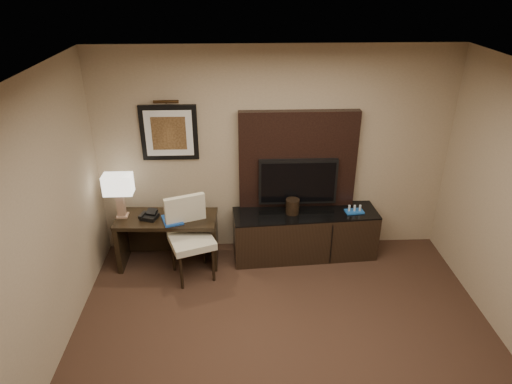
{
  "coord_description": "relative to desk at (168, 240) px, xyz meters",
  "views": [
    {
      "loc": [
        -0.45,
        -2.91,
        3.49
      ],
      "look_at": [
        -0.26,
        1.8,
        1.15
      ],
      "focal_mm": 32.0,
      "sensor_mm": 36.0,
      "label": 1
    }
  ],
  "objects": [
    {
      "name": "ceiling",
      "position": [
        1.37,
        -2.1,
        2.37
      ],
      "size": [
        4.5,
        5.0,
        0.01
      ],
      "primitive_type": "cube",
      "color": "silver",
      "rests_on": "wall_back"
    },
    {
      "name": "wall_back",
      "position": [
        1.37,
        0.4,
        1.02
      ],
      "size": [
        4.5,
        0.01,
        2.7
      ],
      "primitive_type": "cube",
      "color": "tan",
      "rests_on": "floor"
    },
    {
      "name": "wall_left",
      "position": [
        -0.88,
        -2.1,
        1.02
      ],
      "size": [
        0.01,
        5.0,
        2.7
      ],
      "primitive_type": "cube",
      "color": "tan",
      "rests_on": "floor"
    },
    {
      "name": "desk",
      "position": [
        0.0,
        0.0,
        0.0
      ],
      "size": [
        1.27,
        0.59,
        0.67
      ],
      "primitive_type": "cube",
      "rotation": [
        0.0,
        0.0,
        -0.05
      ],
      "color": "black",
      "rests_on": "floor"
    },
    {
      "name": "credenza",
      "position": [
        1.77,
        0.1,
        -0.01
      ],
      "size": [
        1.89,
        0.65,
        0.64
      ],
      "primitive_type": "cube",
      "rotation": [
        0.0,
        0.0,
        0.07
      ],
      "color": "black",
      "rests_on": "floor"
    },
    {
      "name": "tv_wall_panel",
      "position": [
        1.67,
        0.34,
        0.94
      ],
      "size": [
        1.5,
        0.12,
        1.3
      ],
      "primitive_type": "cube",
      "color": "black",
      "rests_on": "wall_back"
    },
    {
      "name": "tv",
      "position": [
        1.67,
        0.24,
        0.69
      ],
      "size": [
        1.0,
        0.08,
        0.6
      ],
      "primitive_type": "cube",
      "color": "black",
      "rests_on": "tv_wall_panel"
    },
    {
      "name": "artwork",
      "position": [
        0.07,
        0.38,
        1.32
      ],
      "size": [
        0.7,
        0.04,
        0.7
      ],
      "primitive_type": "cube",
      "color": "black",
      "rests_on": "wall_back"
    },
    {
      "name": "picture_light",
      "position": [
        0.07,
        0.34,
        1.72
      ],
      "size": [
        0.04,
        0.04,
        0.3
      ],
      "primitive_type": "cylinder",
      "color": "#3E2813",
      "rests_on": "wall_back"
    },
    {
      "name": "desk_chair",
      "position": [
        0.33,
        -0.31,
        0.19
      ],
      "size": [
        0.67,
        0.71,
        1.04
      ],
      "primitive_type": null,
      "rotation": [
        0.0,
        0.0,
        0.36
      ],
      "color": "beige",
      "rests_on": "floor"
    },
    {
      "name": "table_lamp",
      "position": [
        -0.55,
        0.06,
        0.62
      ],
      "size": [
        0.39,
        0.3,
        0.56
      ],
      "primitive_type": null,
      "rotation": [
        0.0,
        0.0,
        0.33
      ],
      "color": "#A47E66",
      "rests_on": "desk"
    },
    {
      "name": "desk_phone",
      "position": [
        -0.2,
        -0.02,
        0.38
      ],
      "size": [
        0.23,
        0.22,
        0.1
      ],
      "primitive_type": null,
      "rotation": [
        0.0,
        0.0,
        -0.3
      ],
      "color": "black",
      "rests_on": "desk"
    },
    {
      "name": "blue_folder",
      "position": [
        0.09,
        -0.08,
        0.34
      ],
      "size": [
        0.31,
        0.36,
        0.02
      ],
      "primitive_type": "cube",
      "rotation": [
        0.0,
        0.0,
        0.32
      ],
      "color": "#1847A0",
      "rests_on": "desk"
    },
    {
      "name": "book",
      "position": [
        0.13,
        -0.02,
        0.45
      ],
      "size": [
        0.17,
        0.04,
        0.22
      ],
      "primitive_type": "imported",
      "rotation": [
        0.0,
        0.0,
        0.1
      ],
      "color": "beige",
      "rests_on": "desk"
    },
    {
      "name": "ice_bucket",
      "position": [
        1.6,
        0.1,
        0.4
      ],
      "size": [
        0.2,
        0.2,
        0.2
      ],
      "primitive_type": "cylinder",
      "rotation": [
        0.0,
        0.0,
        -0.18
      ],
      "color": "black",
      "rests_on": "credenza"
    },
    {
      "name": "minibar_tray",
      "position": [
        2.4,
        0.09,
        0.35
      ],
      "size": [
        0.25,
        0.17,
        0.08
      ],
      "primitive_type": null,
      "rotation": [
        0.0,
        0.0,
        0.12
      ],
      "color": "blue",
      "rests_on": "credenza"
    }
  ]
}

